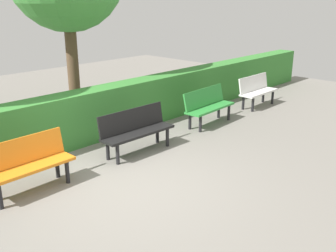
{
  "coord_description": "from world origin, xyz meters",
  "views": [
    {
      "loc": [
        3.69,
        4.52,
        2.95
      ],
      "look_at": [
        -1.51,
        -0.4,
        0.55
      ],
      "focal_mm": 41.42,
      "sensor_mm": 36.0,
      "label": 1
    }
  ],
  "objects_px": {
    "bench_green": "(208,105)",
    "bench_black": "(136,129)",
    "bench_white": "(257,90)",
    "bench_orange": "(26,163)"
  },
  "relations": [
    {
      "from": "bench_black",
      "to": "bench_orange",
      "type": "relative_size",
      "value": 1.11
    },
    {
      "from": "bench_black",
      "to": "bench_white",
      "type": "bearing_deg",
      "value": -177.62
    },
    {
      "from": "bench_orange",
      "to": "bench_white",
      "type": "bearing_deg",
      "value": 179.56
    },
    {
      "from": "bench_white",
      "to": "bench_black",
      "type": "height_order",
      "value": "same"
    },
    {
      "from": "bench_white",
      "to": "bench_green",
      "type": "xyz_separation_m",
      "value": [
        2.21,
        -0.0,
        0.0
      ]
    },
    {
      "from": "bench_green",
      "to": "bench_black",
      "type": "bearing_deg",
      "value": -0.96
    },
    {
      "from": "bench_white",
      "to": "bench_black",
      "type": "distance_m",
      "value": 4.6
    },
    {
      "from": "bench_white",
      "to": "bench_green",
      "type": "bearing_deg",
      "value": -0.4
    },
    {
      "from": "bench_white",
      "to": "bench_black",
      "type": "relative_size",
      "value": 0.85
    },
    {
      "from": "bench_green",
      "to": "bench_black",
      "type": "distance_m",
      "value": 2.39
    }
  ]
}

